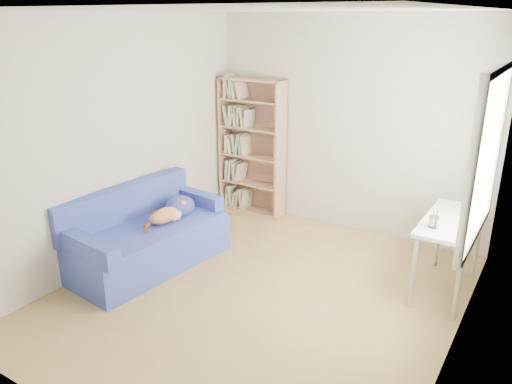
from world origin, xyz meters
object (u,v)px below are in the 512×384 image
sofa (147,237)px  pen_cup (434,221)px  bookshelf (252,152)px  desk (451,228)px

sofa → pen_cup: 2.91m
bookshelf → pen_cup: size_ratio=10.54×
bookshelf → pen_cup: bookshelf is taller
sofa → bookshelf: bookshelf is taller
sofa → pen_cup: (2.74, 0.85, 0.49)m
bookshelf → pen_cup: 2.84m
bookshelf → pen_cup: bearing=-22.2°
sofa → bookshelf: (0.11, 1.93, 0.51)m
bookshelf → sofa: bearing=-93.1°
desk → pen_cup: (-0.11, -0.29, 0.15)m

